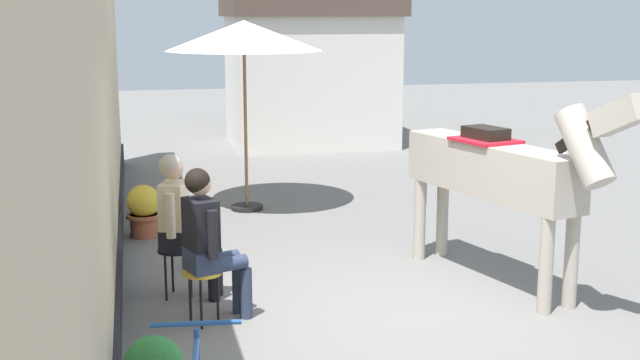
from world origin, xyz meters
TOP-DOWN VIEW (x-y plane):
  - ground_plane at (0.00, 3.00)m, footprint 40.00×40.00m
  - pub_facade_wall at (-2.55, 1.50)m, footprint 0.34×14.00m
  - distant_cottage at (1.40, 9.96)m, footprint 3.40×2.60m
  - seated_visitor_near at (-1.60, 0.32)m, footprint 0.61×0.49m
  - seated_visitor_far at (-1.78, 1.03)m, footprint 0.61×0.48m
  - saddled_horse_center at (1.29, 0.71)m, footprint 1.09×2.92m
  - flower_planter_farthest at (-2.10, 3.35)m, footprint 0.43×0.43m
  - cafe_parasol at (-0.69, 4.47)m, footprint 2.10×2.10m
  - satchel_bag at (-1.55, 1.88)m, footprint 0.27×0.29m

SIDE VIEW (x-z plane):
  - ground_plane at x=0.00m, z-range 0.00..0.00m
  - satchel_bag at x=-1.55m, z-range 0.00..0.20m
  - flower_planter_farthest at x=-2.10m, z-range 0.01..0.65m
  - seated_visitor_near at x=-1.60m, z-range 0.08..1.47m
  - seated_visitor_far at x=-1.78m, z-range 0.08..1.47m
  - saddled_horse_center at x=1.29m, z-range 0.13..2.19m
  - pub_facade_wall at x=-2.55m, z-range -0.16..3.24m
  - distant_cottage at x=1.40m, z-range 0.05..3.55m
  - cafe_parasol at x=-0.69m, z-range 1.07..3.65m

